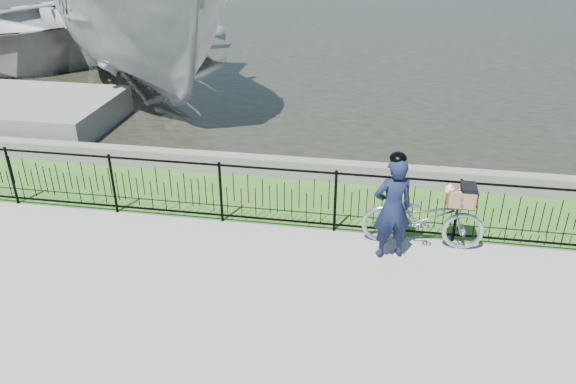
% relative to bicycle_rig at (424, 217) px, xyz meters
% --- Properties ---
extents(ground, '(120.00, 120.00, 0.00)m').
position_rel_bicycle_rig_xyz_m(ground, '(-2.46, -1.40, -0.53)').
color(ground, gray).
rests_on(ground, ground).
extents(grass_strip, '(60.00, 2.00, 0.01)m').
position_rel_bicycle_rig_xyz_m(grass_strip, '(-2.46, 1.20, -0.52)').
color(grass_strip, '#3A6A21').
rests_on(grass_strip, ground).
extents(quay_wall, '(60.00, 0.30, 0.40)m').
position_rel_bicycle_rig_xyz_m(quay_wall, '(-2.46, 2.20, -0.33)').
color(quay_wall, slate).
rests_on(quay_wall, ground).
extents(fence, '(14.00, 0.06, 1.15)m').
position_rel_bicycle_rig_xyz_m(fence, '(-2.46, 0.20, 0.05)').
color(fence, black).
rests_on(fence, ground).
extents(bicycle_rig, '(1.96, 0.68, 1.17)m').
position_rel_bicycle_rig_xyz_m(bicycle_rig, '(0.00, 0.00, 0.00)').
color(bicycle_rig, '#AEB3BA').
rests_on(bicycle_rig, ground).
extents(cyclist, '(0.72, 0.59, 1.78)m').
position_rel_bicycle_rig_xyz_m(cyclist, '(-0.53, -0.40, 0.35)').
color(cyclist, '#141A37').
rests_on(cyclist, ground).
extents(boat_near, '(9.71, 10.77, 5.89)m').
position_rel_bicycle_rig_xyz_m(boat_near, '(-7.79, 7.35, 1.62)').
color(boat_near, '#A4A4A4').
rests_on(boat_near, water).
extents(boat_far, '(12.66, 14.37, 2.47)m').
position_rel_bicycle_rig_xyz_m(boat_far, '(-12.33, 11.34, 0.71)').
color(boat_far, '#A4A4A4').
rests_on(boat_far, water).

